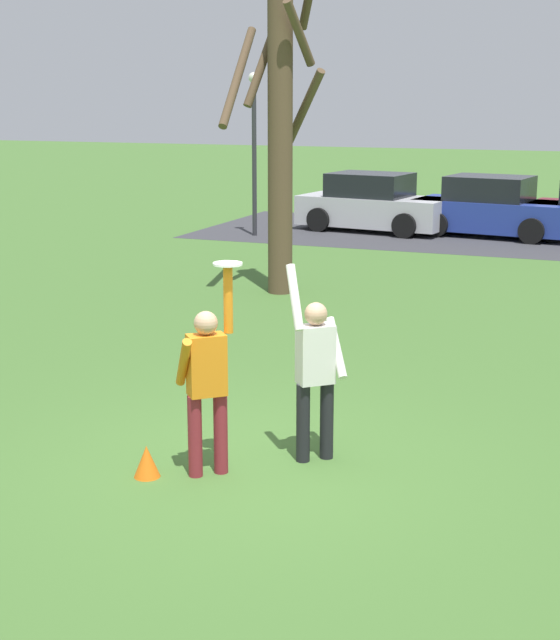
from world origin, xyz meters
name	(u,v)px	position (x,y,z in m)	size (l,w,h in m)	color
ground_plane	(250,465)	(0.00, 0.00, 0.00)	(120.00, 120.00, 0.00)	#426B2D
person_catcher	(207,379)	(-0.30, -0.35, 0.98)	(0.56, 0.55, 2.08)	maroon
person_defender	(315,368)	(0.55, 0.40, 0.98)	(0.65, 0.65, 2.05)	black
frisbee_disc	(228,264)	(-0.13, -0.20, 2.09)	(0.28, 0.28, 0.02)	white
parked_car_silver	(373,205)	(-3.59, 17.06, 0.73)	(4.31, 2.48, 1.59)	#BCBCC1
parked_car_blue	(493,209)	(-0.34, 17.24, 0.73)	(4.31, 2.48, 1.59)	#233893
parking_strip	(539,240)	(0.95, 16.98, 0.00)	(18.17, 6.40, 0.01)	#38383D
bare_tree_tall	(280,118)	(-2.89, 8.20, 3.26)	(1.88, 1.86, 6.48)	brown
lamppost_by_lot	(254,138)	(-6.28, 14.98, 2.59)	(0.28, 0.28, 4.26)	#2D2D33
field_cone_orange	(147,461)	(-0.83, -0.63, 0.16)	(0.26, 0.26, 0.32)	orange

